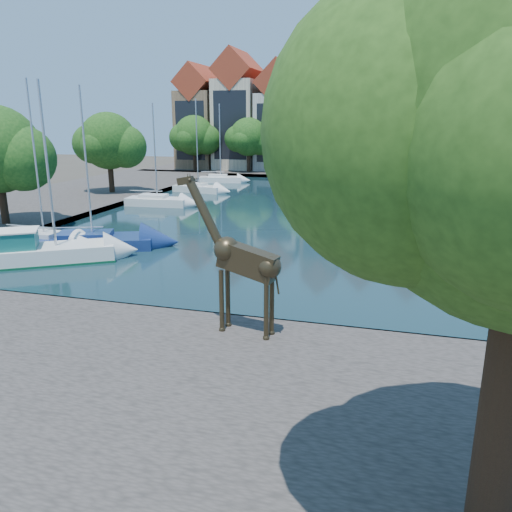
{
  "coord_description": "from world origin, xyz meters",
  "views": [
    {
      "loc": [
        5.44,
        -17.05,
        7.79
      ],
      "look_at": [
        0.69,
        0.42,
        2.76
      ],
      "focal_mm": 35.0,
      "sensor_mm": 36.0,
      "label": 1
    }
  ],
  "objects_px": {
    "sailboat_right_a": "(505,245)",
    "motorsailer": "(33,250)",
    "giraffe_statue": "(240,259)",
    "sailboat_left_a": "(45,239)"
  },
  "relations": [
    {
      "from": "sailboat_right_a",
      "to": "motorsailer",
      "type": "bearing_deg",
      "value": -161.36
    },
    {
      "from": "giraffe_statue",
      "to": "motorsailer",
      "type": "relative_size",
      "value": 0.56
    },
    {
      "from": "sailboat_right_a",
      "to": "giraffe_statue",
      "type": "bearing_deg",
      "value": -127.01
    },
    {
      "from": "motorsailer",
      "to": "sailboat_left_a",
      "type": "bearing_deg",
      "value": 118.67
    },
    {
      "from": "sailboat_left_a",
      "to": "sailboat_right_a",
      "type": "relative_size",
      "value": 0.94
    },
    {
      "from": "sailboat_left_a",
      "to": "motorsailer",
      "type": "bearing_deg",
      "value": -61.33
    },
    {
      "from": "motorsailer",
      "to": "sailboat_right_a",
      "type": "xyz_separation_m",
      "value": [
        25.23,
        8.51,
        -0.13
      ]
    },
    {
      "from": "motorsailer",
      "to": "sailboat_left_a",
      "type": "xyz_separation_m",
      "value": [
        -1.77,
        3.24,
        -0.22
      ]
    },
    {
      "from": "giraffe_statue",
      "to": "sailboat_right_a",
      "type": "relative_size",
      "value": 0.51
    },
    {
      "from": "motorsailer",
      "to": "sailboat_left_a",
      "type": "relative_size",
      "value": 0.97
    }
  ]
}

